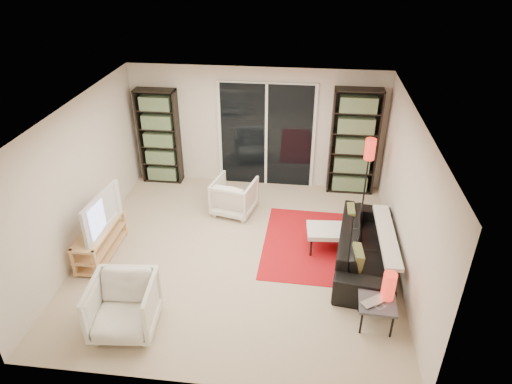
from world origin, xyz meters
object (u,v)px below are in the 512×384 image
bookshelf_right (354,143)px  ottoman (326,232)px  side_table (377,304)px  tv_stand (101,240)px  floor_lamp (369,156)px  armchair_front (124,306)px  sofa (367,247)px  armchair_back (234,196)px  bookshelf_left (159,137)px

bookshelf_right → ottoman: bearing=-104.0°
side_table → tv_stand: bearing=166.1°
tv_stand → floor_lamp: (4.31, 1.91, 0.83)m
armchair_front → floor_lamp: floor_lamp is taller
bookshelf_right → sofa: 2.46m
ottoman → floor_lamp: floor_lamp is taller
armchair_back → floor_lamp: size_ratio=0.52×
bookshelf_left → tv_stand: size_ratio=1.55×
armchair_back → ottoman: 1.92m
sofa → side_table: (0.01, -1.30, 0.04)m
armchair_front → side_table: 3.29m
tv_stand → sofa: (4.21, 0.25, 0.05)m
ottoman → armchair_back: bearing=149.6°
sofa → bookshelf_right: bearing=10.2°
tv_stand → side_table: 4.35m
bookshelf_right → armchair_front: 5.19m
sofa → ottoman: size_ratio=3.41×
bookshelf_right → ottoman: (-0.51, -2.05, -0.70)m
tv_stand → sofa: size_ratio=0.58×
bookshelf_left → sofa: (3.97, -2.35, -0.66)m
bookshelf_right → sofa: bearing=-87.1°
floor_lamp → sofa: bearing=-93.4°
bookshelf_left → ottoman: bookshelf_left is taller
ottoman → bookshelf_left: bearing=148.5°
bookshelf_left → tv_stand: bearing=-95.4°
sofa → bookshelf_left: bearing=66.7°
ottoman → floor_lamp: 1.71m
tv_stand → armchair_front: bearing=-57.0°
bookshelf_left → floor_lamp: bookshelf_left is taller
armchair_back → armchair_front: armchair_front is taller
bookshelf_right → sofa: size_ratio=0.97×
sofa → ottoman: sofa is taller
tv_stand → ottoman: (3.59, 0.55, 0.08)m
bookshelf_right → tv_stand: 4.91m
armchair_back → side_table: bearing=144.6°
sofa → armchair_back: size_ratio=2.96×
tv_stand → side_table: tv_stand is taller
armchair_back → side_table: size_ratio=1.46×
bookshelf_left → sofa: bookshelf_left is taller
sofa → armchair_front: bearing=125.6°
bookshelf_left → ottoman: bearing=-31.5°
bookshelf_right → floor_lamp: bearing=-72.4°
sofa → armchair_front: 3.68m
tv_stand → sofa: 4.22m
armchair_back → ottoman: armchair_back is taller
bookshelf_right → ottoman: 2.22m
tv_stand → sofa: sofa is taller
armchair_back → ottoman: (1.66, -0.97, 0.01)m
bookshelf_left → side_table: bearing=-42.5°
bookshelf_right → armchair_back: bearing=-153.6°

